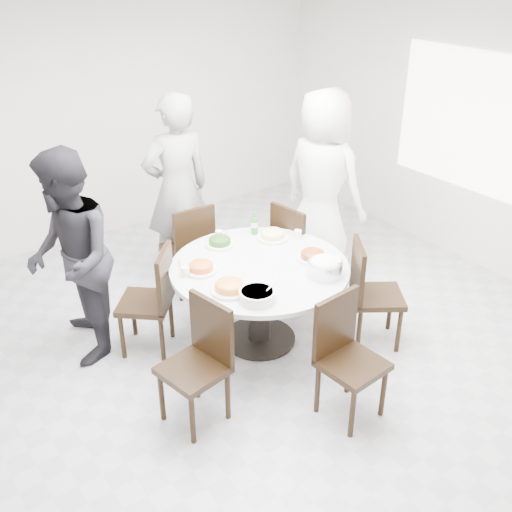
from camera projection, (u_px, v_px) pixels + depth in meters
floor at (244, 356)px, 5.12m from camera, size 6.00×6.00×0.01m
ceiling at (240, 2)px, 3.80m from camera, size 6.00×6.00×0.01m
wall_back at (88, 118)px, 6.61m from camera, size 6.00×0.01×2.80m
wall_right at (488, 136)px, 6.01m from camera, size 0.01×6.00×2.80m
window at (488, 127)px, 5.95m from camera, size 0.04×2.20×1.40m
dining_table at (259, 304)px, 5.15m from camera, size 1.50×1.50×0.75m
chair_ne at (300, 247)px, 5.88m from camera, size 0.48×0.48×0.95m
chair_n at (187, 247)px, 5.88m from camera, size 0.45×0.45×0.95m
chair_nw at (145, 300)px, 5.01m from camera, size 0.59×0.59×0.95m
chair_sw at (193, 367)px, 4.23m from camera, size 0.49×0.49×0.95m
chair_s at (353, 362)px, 4.28m from camera, size 0.45×0.45×0.95m
chair_se at (378, 294)px, 5.10m from camera, size 0.58×0.58×0.95m
diner_right at (322, 183)px, 6.09m from camera, size 0.82×1.06×1.91m
diner_middle at (177, 190)px, 5.90m from camera, size 0.73×0.50×1.93m
diner_left at (71, 259)px, 4.76m from camera, size 0.90×1.03×1.80m
dish_greens at (220, 243)px, 5.28m from camera, size 0.25×0.25×0.06m
dish_pale at (272, 235)px, 5.40m from camera, size 0.28×0.28×0.07m
dish_orange at (201, 268)px, 4.87m from camera, size 0.26×0.26×0.07m
dish_redbrown at (313, 256)px, 5.05m from camera, size 0.26×0.26×0.06m
dish_tofu at (230, 287)px, 4.59m from camera, size 0.30×0.30×0.08m
rice_bowl at (325, 268)px, 4.81m from camera, size 0.28×0.28×0.12m
soup_bowl at (257, 296)px, 4.48m from camera, size 0.28×0.28×0.08m
beverage_bottle at (254, 223)px, 5.46m from camera, size 0.06×0.06×0.22m
tea_cups at (224, 235)px, 5.40m from camera, size 0.07×0.07×0.08m
chopsticks at (218, 235)px, 5.48m from camera, size 0.24×0.04×0.01m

